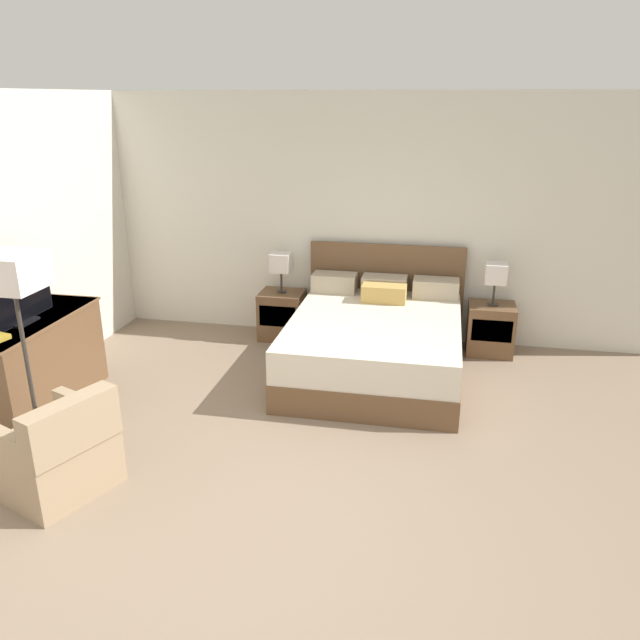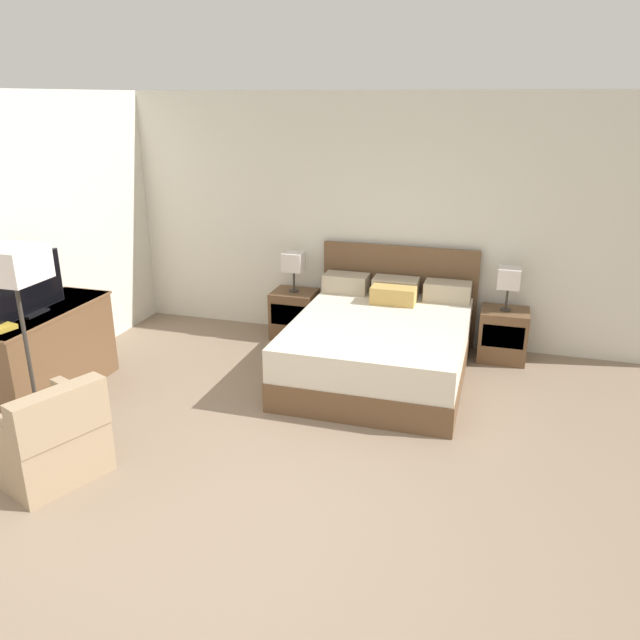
# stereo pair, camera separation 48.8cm
# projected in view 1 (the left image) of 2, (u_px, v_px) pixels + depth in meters

# --- Properties ---
(ground_plane) EXTENTS (11.05, 11.05, 0.00)m
(ground_plane) POSITION_uv_depth(u_px,v_px,m) (276.00, 538.00, 3.96)
(ground_plane) COLOR #84705B
(wall_back) EXTENTS (6.88, 0.06, 2.71)m
(wall_back) POSITION_uv_depth(u_px,v_px,m) (361.00, 219.00, 6.92)
(wall_back) COLOR silver
(wall_back) RESTS_ON ground
(wall_left) EXTENTS (0.06, 5.48, 2.71)m
(wall_left) POSITION_uv_depth(u_px,v_px,m) (2.00, 253.00, 5.45)
(wall_left) COLOR silver
(wall_left) RESTS_ON ground
(bed) EXTENTS (1.72, 2.09, 1.11)m
(bed) POSITION_uv_depth(u_px,v_px,m) (375.00, 342.00, 6.24)
(bed) COLOR brown
(bed) RESTS_ON ground
(nightstand_left) EXTENTS (0.49, 0.43, 0.55)m
(nightstand_left) POSITION_uv_depth(u_px,v_px,m) (282.00, 315.00, 7.17)
(nightstand_left) COLOR brown
(nightstand_left) RESTS_ON ground
(nightstand_right) EXTENTS (0.49, 0.43, 0.55)m
(nightstand_right) POSITION_uv_depth(u_px,v_px,m) (490.00, 329.00, 6.74)
(nightstand_right) COLOR brown
(nightstand_right) RESTS_ON ground
(table_lamp_left) EXTENTS (0.22, 0.22, 0.45)m
(table_lamp_left) POSITION_uv_depth(u_px,v_px,m) (281.00, 263.00, 6.96)
(table_lamp_left) COLOR #332D28
(table_lamp_left) RESTS_ON nightstand_left
(table_lamp_right) EXTENTS (0.22, 0.22, 0.45)m
(table_lamp_right) POSITION_uv_depth(u_px,v_px,m) (496.00, 274.00, 6.53)
(table_lamp_right) COLOR #332D28
(table_lamp_right) RESTS_ON nightstand_right
(dresser) EXTENTS (0.54, 1.43, 0.83)m
(dresser) POSITION_uv_depth(u_px,v_px,m) (35.00, 363.00, 5.49)
(dresser) COLOR brown
(dresser) RESTS_ON ground
(tv) EXTENTS (0.18, 0.85, 0.50)m
(tv) POSITION_uv_depth(u_px,v_px,m) (17.00, 296.00, 5.19)
(tv) COLOR black
(tv) RESTS_ON dresser
(armchair_by_window) EXTENTS (0.89, 0.89, 0.76)m
(armchair_by_window) POSITION_uv_depth(u_px,v_px,m) (57.00, 454.00, 4.36)
(armchair_by_window) COLOR #9E8466
(armchair_by_window) RESTS_ON ground
(floor_lamp) EXTENTS (0.40, 0.40, 1.61)m
(floor_lamp) POSITION_uv_depth(u_px,v_px,m) (13.00, 284.00, 4.40)
(floor_lamp) COLOR #332D28
(floor_lamp) RESTS_ON ground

